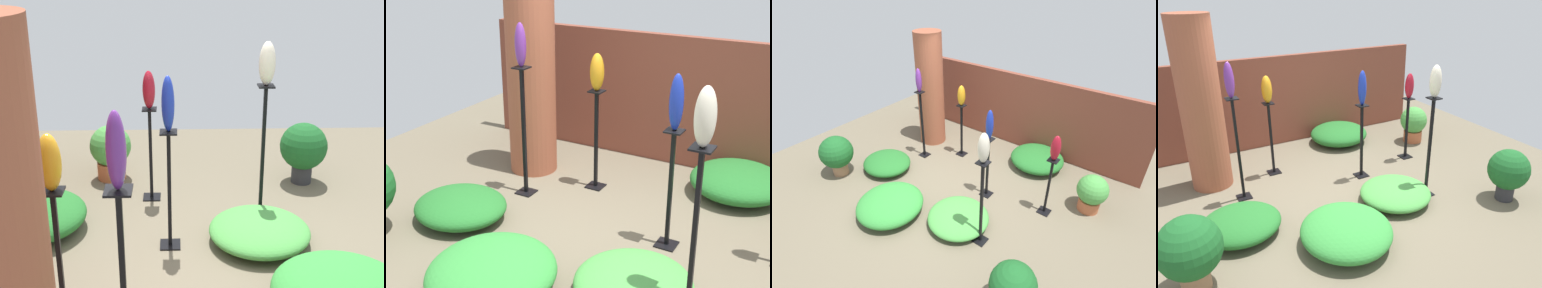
{
  "view_description": "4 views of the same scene",
  "coord_description": "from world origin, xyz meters",
  "views": [
    {
      "loc": [
        -4.0,
        0.3,
        2.81
      ],
      "look_at": [
        0.25,
        0.17,
        1.19
      ],
      "focal_mm": 50.0,
      "sensor_mm": 36.0,
      "label": 1
    },
    {
      "loc": [
        2.0,
        -3.93,
        2.84
      ],
      "look_at": [
        -0.25,
        0.06,
        1.01
      ],
      "focal_mm": 50.0,
      "sensor_mm": 36.0,
      "label": 2
    },
    {
      "loc": [
        2.83,
        -3.26,
        3.69
      ],
      "look_at": [
        0.16,
        0.22,
        1.02
      ],
      "focal_mm": 28.0,
      "sensor_mm": 36.0,
      "label": 3
    },
    {
      "loc": [
        -2.21,
        -4.2,
        2.87
      ],
      "look_at": [
        0.19,
        0.09,
        0.74
      ],
      "focal_mm": 35.0,
      "sensor_mm": 36.0,
      "label": 4
    }
  ],
  "objects": [
    {
      "name": "foliage_bed_center",
      "position": [
        -1.51,
        -0.21,
        0.15
      ],
      "size": [
        0.99,
        0.92,
        0.29
      ],
      "primitive_type": "ellipsoid",
      "color": "#236B28",
      "rests_on": "ground"
    },
    {
      "name": "pedestal_cobalt",
      "position": [
        0.56,
        0.38,
        0.55
      ],
      "size": [
        0.2,
        0.2,
        1.19
      ],
      "color": "black",
      "rests_on": "ground"
    },
    {
      "name": "foliage_bed_west",
      "position": [
        0.6,
        -0.5,
        0.13
      ],
      "size": [
        1.0,
        1.0,
        0.25
      ],
      "primitive_type": "ellipsoid",
      "color": "#479942",
      "rests_on": "ground"
    },
    {
      "name": "art_vase_amber",
      "position": [
        -0.63,
        1.17,
        1.4
      ],
      "size": [
        0.16,
        0.17,
        0.42
      ],
      "primitive_type": "ellipsoid",
      "color": "orange",
      "rests_on": "pedestal_amber"
    },
    {
      "name": "art_vase_cobalt",
      "position": [
        0.56,
        0.38,
        1.45
      ],
      "size": [
        0.13,
        0.12,
        0.52
      ],
      "primitive_type": "ellipsoid",
      "color": "#192D9E",
      "rests_on": "pedestal_cobalt"
    },
    {
      "name": "pedestal_violet",
      "position": [
        -1.26,
        0.63,
        0.69
      ],
      "size": [
        0.2,
        0.2,
        1.5
      ],
      "color": "black",
      "rests_on": "ground"
    },
    {
      "name": "pedestal_ivory",
      "position": [
        1.09,
        -0.58,
        0.68
      ],
      "size": [
        0.2,
        0.2,
        1.47
      ],
      "color": "black",
      "rests_on": "ground"
    },
    {
      "name": "ground_plane",
      "position": [
        0.0,
        0.0,
        0.0
      ],
      "size": [
        8.0,
        8.0,
        0.0
      ],
      "primitive_type": "plane",
      "color": "#6B604C"
    },
    {
      "name": "foliage_bed_rear",
      "position": [
        -0.47,
        -1.01,
        0.18
      ],
      "size": [
        1.08,
        1.15,
        0.36
      ],
      "primitive_type": "ellipsoid",
      "color": "#338C38",
      "rests_on": "ground"
    },
    {
      "name": "brick_wall_back",
      "position": [
        0.0,
        2.34,
        0.83
      ],
      "size": [
        5.6,
        0.12,
        1.66
      ],
      "primitive_type": "cube",
      "color": "brown",
      "rests_on": "ground"
    },
    {
      "name": "foliage_bed_east",
      "position": [
        0.89,
        1.77,
        0.18
      ],
      "size": [
        1.09,
        1.07,
        0.35
      ],
      "primitive_type": "ellipsoid",
      "color": "#236B28",
      "rests_on": "ground"
    },
    {
      "name": "brick_pillar",
      "position": [
        -1.57,
        1.26,
        1.26
      ],
      "size": [
        0.59,
        0.59,
        2.52
      ],
      "primitive_type": "cylinder",
      "color": "#9E5138",
      "rests_on": "ground"
    },
    {
      "name": "art_vase_violet",
      "position": [
        -1.26,
        0.63,
        1.73
      ],
      "size": [
        0.13,
        0.12,
        0.47
      ],
      "primitive_type": "ellipsoid",
      "color": "#6B2D8C",
      "rests_on": "pedestal_violet"
    },
    {
      "name": "pedestal_amber",
      "position": [
        -0.63,
        1.17,
        0.54
      ],
      "size": [
        0.2,
        0.2,
        1.19
      ],
      "color": "black",
      "rests_on": "ground"
    },
    {
      "name": "art_vase_ivory",
      "position": [
        1.09,
        -0.58,
        1.69
      ],
      "size": [
        0.15,
        0.16,
        0.43
      ],
      "primitive_type": "ellipsoid",
      "color": "beige",
      "rests_on": "pedestal_ivory"
    }
  ]
}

